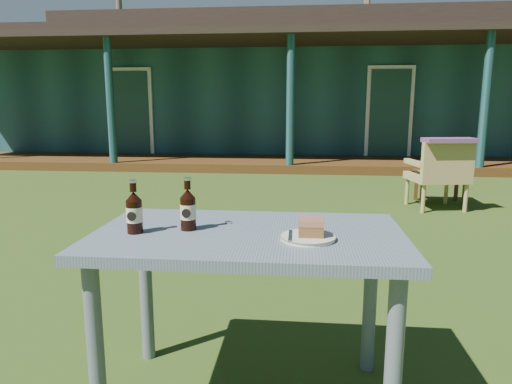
# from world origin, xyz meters

# --- Properties ---
(ground) EXTENTS (80.00, 80.00, 0.00)m
(ground) POSITION_xyz_m (0.00, 0.00, 0.00)
(ground) COLOR #334916
(pavilion) EXTENTS (15.80, 8.30, 3.45)m
(pavilion) POSITION_xyz_m (-0.00, 9.39, 1.61)
(pavilion) COLOR #1A4143
(pavilion) RESTS_ON ground
(tree_left) EXTENTS (0.28, 0.28, 10.50)m
(tree_left) POSITION_xyz_m (-8.00, 17.50, 5.25)
(tree_left) COLOR brown
(tree_left) RESTS_ON ground
(tree_mid) EXTENTS (0.28, 0.28, 9.50)m
(tree_mid) POSITION_xyz_m (3.00, 18.50, 4.75)
(tree_mid) COLOR brown
(tree_mid) RESTS_ON ground
(cafe_table) EXTENTS (1.20, 0.70, 0.72)m
(cafe_table) POSITION_xyz_m (0.00, -1.60, 0.62)
(cafe_table) COLOR slate
(cafe_table) RESTS_ON ground
(plate) EXTENTS (0.20, 0.20, 0.01)m
(plate) POSITION_xyz_m (0.23, -1.68, 0.73)
(plate) COLOR silver
(plate) RESTS_ON cafe_table
(cake_slice) EXTENTS (0.09, 0.09, 0.06)m
(cake_slice) POSITION_xyz_m (0.24, -1.67, 0.77)
(cake_slice) COLOR brown
(cake_slice) RESTS_ON plate
(fork) EXTENTS (0.01, 0.14, 0.00)m
(fork) POSITION_xyz_m (0.16, -1.69, 0.74)
(fork) COLOR silver
(fork) RESTS_ON plate
(cola_bottle_near) EXTENTS (0.06, 0.06, 0.21)m
(cola_bottle_near) POSITION_xyz_m (-0.24, -1.59, 0.80)
(cola_bottle_near) COLOR black
(cola_bottle_near) RESTS_ON cafe_table
(cola_bottle_far) EXTENTS (0.06, 0.06, 0.21)m
(cola_bottle_far) POSITION_xyz_m (-0.43, -1.66, 0.80)
(cola_bottle_far) COLOR black
(cola_bottle_far) RESTS_ON cafe_table
(bottle_cap) EXTENTS (0.03, 0.03, 0.01)m
(bottle_cap) POSITION_xyz_m (-0.10, -1.48, 0.72)
(bottle_cap) COLOR silver
(bottle_cap) RESTS_ON cafe_table
(armchair_left) EXTENTS (0.68, 0.65, 0.80)m
(armchair_left) POSITION_xyz_m (1.81, 2.11, 0.45)
(armchair_left) COLOR tan
(armchair_left) RESTS_ON ground
(floral_throw) EXTENTS (0.60, 0.32, 0.05)m
(floral_throw) POSITION_xyz_m (1.83, 1.95, 0.82)
(floral_throw) COLOR #693F68
(floral_throw) RESTS_ON armchair_left
(side_table) EXTENTS (0.60, 0.40, 0.40)m
(side_table) POSITION_xyz_m (1.94, 2.51, 0.34)
(side_table) COLOR #4B2D12
(side_table) RESTS_ON ground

